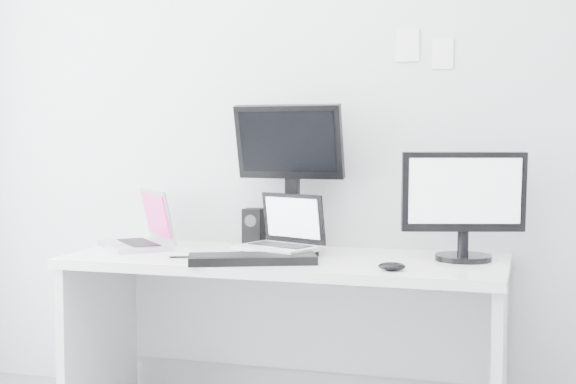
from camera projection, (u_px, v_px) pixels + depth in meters
The scene contains 11 objects.
back_wall at pixel (307, 109), 3.65m from camera, with size 3.60×3.60×0.00m, color silver.
desk at pixel (285, 343), 3.38m from camera, with size 1.80×0.70×0.73m, color white.
macbook at pixel (135, 218), 3.60m from camera, with size 0.36×0.27×0.27m, color silver.
speaker at pixel (254, 227), 3.66m from camera, with size 0.09×0.09×0.17m, color black.
dell_laptop at pixel (278, 224), 3.36m from camera, with size 0.32×0.25×0.27m, color #B0B3B7.
rear_monitor at pixel (290, 175), 3.58m from camera, with size 0.48×0.17×0.65m, color black.
samsung_monitor at pixel (464, 204), 3.24m from camera, with size 0.49×0.23×0.45m, color black.
keyboard at pixel (252, 259), 3.19m from camera, with size 0.50×0.18×0.03m, color black.
mouse at pixel (392, 266), 3.00m from camera, with size 0.10×0.07×0.03m, color black.
wall_note_0 at pixel (408, 45), 3.50m from camera, with size 0.10×0.00×0.14m, color white.
wall_note_1 at pixel (443, 54), 3.46m from camera, with size 0.09×0.00×0.13m, color white.
Camera 1 is at (0.97, -1.94, 1.23)m, focal length 50.60 mm.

